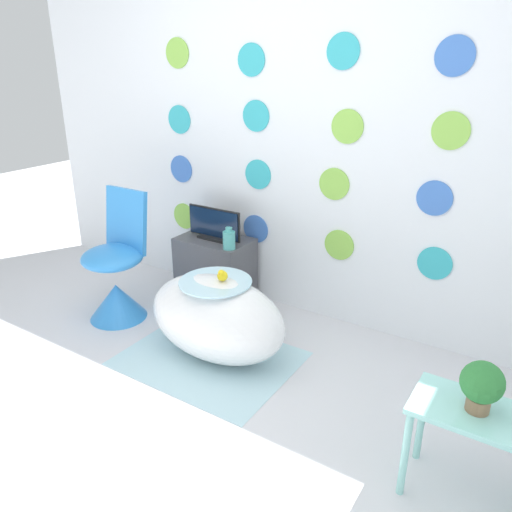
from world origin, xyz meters
name	(u,v)px	position (x,y,z in m)	size (l,w,h in m)	color
ground_plane	(109,453)	(0.00, 0.00, 0.00)	(12.00, 12.00, 0.00)	silver
wall_back_dotted	(297,127)	(0.00, 1.78, 1.30)	(4.67, 0.05, 2.60)	white
rug	(209,358)	(-0.08, 0.88, 0.00)	(1.02, 0.80, 0.01)	silver
bathtub	(217,318)	(-0.06, 0.94, 0.26)	(0.91, 0.53, 0.52)	white
rubber_duck	(222,275)	(-0.01, 0.94, 0.56)	(0.06, 0.07, 0.07)	yellow
chair	(116,279)	(-0.95, 0.96, 0.29)	(0.42, 0.42, 0.90)	#338CE0
tv_cabinet	(215,269)	(-0.54, 1.55, 0.25)	(0.53, 0.35, 0.49)	#4C4C51
tv	(214,226)	(-0.54, 1.56, 0.59)	(0.44, 0.12, 0.23)	black
vase	(229,240)	(-0.33, 1.45, 0.56)	(0.09, 0.09, 0.15)	#51B2AD
side_table	(473,428)	(1.44, 0.63, 0.36)	(0.49, 0.29, 0.45)	#99E0D8
potted_plant_left	(482,384)	(1.44, 0.63, 0.57)	(0.16, 0.16, 0.21)	#8C6B4C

